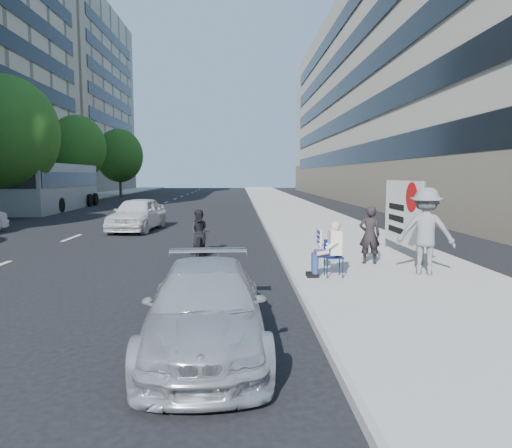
{
  "coord_description": "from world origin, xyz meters",
  "views": [
    {
      "loc": [
        0.19,
        -10.41,
        2.51
      ],
      "look_at": [
        0.64,
        1.3,
        1.25
      ],
      "focal_mm": 32.0,
      "sensor_mm": 36.0,
      "label": 1
    }
  ],
  "objects_px": {
    "protest_banner": "(403,213)",
    "white_sedan_near": "(137,214)",
    "motorcycle": "(200,235)",
    "bus": "(56,187)",
    "seated_protester": "(329,246)",
    "pedestrian_woman": "(370,235)",
    "jogger": "(426,231)",
    "parked_sedan": "(206,307)"
  },
  "relations": [
    {
      "from": "pedestrian_woman",
      "to": "motorcycle",
      "type": "bearing_deg",
      "value": -21.95
    },
    {
      "from": "parked_sedan",
      "to": "white_sedan_near",
      "type": "distance_m",
      "value": 14.92
    },
    {
      "from": "protest_banner",
      "to": "motorcycle",
      "type": "height_order",
      "value": "protest_banner"
    },
    {
      "from": "seated_protester",
      "to": "pedestrian_woman",
      "type": "distance_m",
      "value": 2.06
    },
    {
      "from": "protest_banner",
      "to": "pedestrian_woman",
      "type": "bearing_deg",
      "value": -136.96
    },
    {
      "from": "protest_banner",
      "to": "white_sedan_near",
      "type": "bearing_deg",
      "value": 140.97
    },
    {
      "from": "jogger",
      "to": "pedestrian_woman",
      "type": "height_order",
      "value": "jogger"
    },
    {
      "from": "parked_sedan",
      "to": "motorcycle",
      "type": "relative_size",
      "value": 2.03
    },
    {
      "from": "parked_sedan",
      "to": "bus",
      "type": "relative_size",
      "value": 0.34
    },
    {
      "from": "white_sedan_near",
      "to": "motorcycle",
      "type": "distance_m",
      "value": 7.3
    },
    {
      "from": "pedestrian_woman",
      "to": "parked_sedan",
      "type": "distance_m",
      "value": 6.76
    },
    {
      "from": "seated_protester",
      "to": "parked_sedan",
      "type": "height_order",
      "value": "seated_protester"
    },
    {
      "from": "parked_sedan",
      "to": "motorcycle",
      "type": "height_order",
      "value": "motorcycle"
    },
    {
      "from": "pedestrian_woman",
      "to": "parked_sedan",
      "type": "bearing_deg",
      "value": 59.13
    },
    {
      "from": "seated_protester",
      "to": "jogger",
      "type": "distance_m",
      "value": 2.38
    },
    {
      "from": "seated_protester",
      "to": "parked_sedan",
      "type": "distance_m",
      "value": 4.72
    },
    {
      "from": "jogger",
      "to": "white_sedan_near",
      "type": "distance_m",
      "value": 13.65
    },
    {
      "from": "protest_banner",
      "to": "parked_sedan",
      "type": "height_order",
      "value": "protest_banner"
    },
    {
      "from": "motorcycle",
      "to": "pedestrian_woman",
      "type": "bearing_deg",
      "value": -25.69
    },
    {
      "from": "seated_protester",
      "to": "jogger",
      "type": "xyz_separation_m",
      "value": [
        2.35,
        0.18,
        0.31
      ]
    },
    {
      "from": "pedestrian_woman",
      "to": "white_sedan_near",
      "type": "distance_m",
      "value": 12.02
    },
    {
      "from": "pedestrian_woman",
      "to": "white_sedan_near",
      "type": "bearing_deg",
      "value": -42.46
    },
    {
      "from": "parked_sedan",
      "to": "motorcycle",
      "type": "xyz_separation_m",
      "value": [
        -0.72,
        7.87,
        0.04
      ]
    },
    {
      "from": "motorcycle",
      "to": "bus",
      "type": "bearing_deg",
      "value": 123.48
    },
    {
      "from": "motorcycle",
      "to": "bus",
      "type": "distance_m",
      "value": 22.65
    },
    {
      "from": "white_sedan_near",
      "to": "bus",
      "type": "bearing_deg",
      "value": 130.02
    },
    {
      "from": "jogger",
      "to": "white_sedan_near",
      "type": "height_order",
      "value": "jogger"
    },
    {
      "from": "jogger",
      "to": "pedestrian_woman",
      "type": "distance_m",
      "value": 1.66
    },
    {
      "from": "protest_banner",
      "to": "seated_protester",
      "type": "bearing_deg",
      "value": -134.73
    },
    {
      "from": "seated_protester",
      "to": "pedestrian_woman",
      "type": "relative_size",
      "value": 0.84
    },
    {
      "from": "white_sedan_near",
      "to": "jogger",
      "type": "bearing_deg",
      "value": -42.55
    },
    {
      "from": "bus",
      "to": "seated_protester",
      "type": "bearing_deg",
      "value": -58.18
    },
    {
      "from": "seated_protester",
      "to": "protest_banner",
      "type": "height_order",
      "value": "protest_banner"
    },
    {
      "from": "jogger",
      "to": "pedestrian_woman",
      "type": "xyz_separation_m",
      "value": [
        -0.96,
        1.34,
        -0.26
      ]
    },
    {
      "from": "motorcycle",
      "to": "bus",
      "type": "xyz_separation_m",
      "value": [
        -11.98,
        19.2,
        1.0
      ]
    },
    {
      "from": "parked_sedan",
      "to": "white_sedan_near",
      "type": "relative_size",
      "value": 0.94
    },
    {
      "from": "protest_banner",
      "to": "bus",
      "type": "bearing_deg",
      "value": 131.51
    },
    {
      "from": "seated_protester",
      "to": "protest_banner",
      "type": "distance_m",
      "value": 3.92
    },
    {
      "from": "seated_protester",
      "to": "motorcycle",
      "type": "bearing_deg",
      "value": 130.09
    },
    {
      "from": "protest_banner",
      "to": "motorcycle",
      "type": "relative_size",
      "value": 1.5
    },
    {
      "from": "protest_banner",
      "to": "jogger",
      "type": "bearing_deg",
      "value": -98.4
    },
    {
      "from": "white_sedan_near",
      "to": "bus",
      "type": "height_order",
      "value": "bus"
    }
  ]
}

